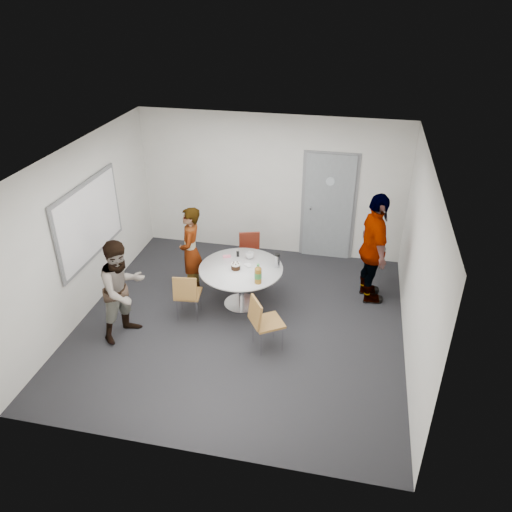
% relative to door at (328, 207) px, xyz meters
% --- Properties ---
extents(floor, '(5.00, 5.00, 0.00)m').
position_rel_door_xyz_m(floor, '(-1.10, -2.48, -1.03)').
color(floor, black).
rests_on(floor, ground).
extents(ceiling, '(5.00, 5.00, 0.00)m').
position_rel_door_xyz_m(ceiling, '(-1.10, -2.48, 1.67)').
color(ceiling, silver).
rests_on(ceiling, wall_back).
extents(wall_back, '(5.00, 0.00, 5.00)m').
position_rel_door_xyz_m(wall_back, '(-1.10, 0.02, 0.32)').
color(wall_back, silver).
rests_on(wall_back, floor).
extents(wall_left, '(0.00, 5.00, 5.00)m').
position_rel_door_xyz_m(wall_left, '(-3.60, -2.48, 0.32)').
color(wall_left, silver).
rests_on(wall_left, floor).
extents(wall_right, '(0.00, 5.00, 5.00)m').
position_rel_door_xyz_m(wall_right, '(1.40, -2.48, 0.32)').
color(wall_right, silver).
rests_on(wall_right, floor).
extents(wall_front, '(5.00, 0.00, 5.00)m').
position_rel_door_xyz_m(wall_front, '(-1.10, -4.98, 0.32)').
color(wall_front, silver).
rests_on(wall_front, floor).
extents(door, '(1.02, 0.17, 2.12)m').
position_rel_door_xyz_m(door, '(0.00, 0.00, 0.00)').
color(door, gray).
rests_on(door, wall_back).
extents(whiteboard, '(0.04, 1.90, 1.25)m').
position_rel_door_xyz_m(whiteboard, '(-3.56, -2.28, 0.42)').
color(whiteboard, slate).
rests_on(whiteboard, wall_left).
extents(table, '(1.35, 1.35, 1.03)m').
position_rel_door_xyz_m(table, '(-1.18, -1.98, -0.41)').
color(table, silver).
rests_on(table, floor).
extents(chair_near_left, '(0.43, 0.46, 0.81)m').
position_rel_door_xyz_m(chair_near_left, '(-1.94, -2.54, -0.53)').
color(chair_near_left, brown).
rests_on(chair_near_left, floor).
extents(chair_near_right, '(0.59, 0.58, 0.86)m').
position_rel_door_xyz_m(chair_near_right, '(-0.65, -3.00, -0.50)').
color(chair_near_right, brown).
rests_on(chair_near_right, floor).
extents(chair_far, '(0.49, 0.51, 0.81)m').
position_rel_door_xyz_m(chair_far, '(-1.28, -0.99, -0.53)').
color(chair_far, maroon).
rests_on(chair_far, floor).
extents(person_main, '(0.48, 0.63, 1.57)m').
position_rel_door_xyz_m(person_main, '(-2.11, -1.77, -0.24)').
color(person_main, '#A5C6EA').
rests_on(person_main, floor).
extents(person_left, '(0.88, 0.96, 1.59)m').
position_rel_door_xyz_m(person_left, '(-2.71, -3.09, -0.23)').
color(person_left, white).
rests_on(person_left, floor).
extents(person_right, '(0.72, 1.19, 1.90)m').
position_rel_door_xyz_m(person_right, '(0.85, -1.35, -0.08)').
color(person_right, black).
rests_on(person_right, floor).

